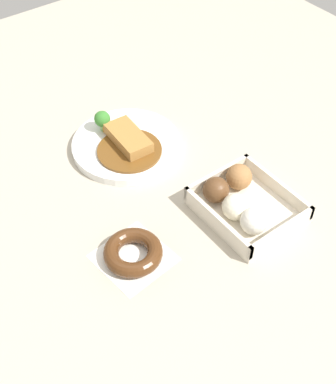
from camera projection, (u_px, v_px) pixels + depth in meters
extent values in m
plane|color=#B2A893|center=(164.00, 170.00, 1.11)|extent=(1.60, 1.60, 0.00)
cylinder|color=white|center=(127.00, 145.00, 1.15)|extent=(0.24, 0.24, 0.02)
cylinder|color=brown|center=(130.00, 150.00, 1.12)|extent=(0.14, 0.14, 0.01)
cube|color=#A87538|center=(128.00, 138.00, 1.13)|extent=(0.12, 0.06, 0.02)
cylinder|color=white|center=(125.00, 129.00, 1.17)|extent=(0.06, 0.06, 0.00)
ellipsoid|color=yellow|center=(125.00, 126.00, 1.16)|extent=(0.02, 0.02, 0.01)
cylinder|color=#8CB766|center=(103.00, 127.00, 1.17)|extent=(0.01, 0.01, 0.02)
sphere|color=#387A2D|center=(102.00, 119.00, 1.15)|extent=(0.04, 0.04, 0.04)
cube|color=orange|center=(107.00, 128.00, 1.17)|extent=(0.02, 0.02, 0.01)
cube|color=beige|center=(247.00, 210.00, 1.02)|extent=(0.19, 0.16, 0.01)
cube|color=beige|center=(217.00, 177.00, 1.06)|extent=(0.01, 0.16, 0.03)
cube|color=beige|center=(281.00, 232.00, 0.96)|extent=(0.01, 0.16, 0.03)
cube|color=beige|center=(217.00, 221.00, 0.98)|extent=(0.19, 0.01, 0.03)
cube|color=beige|center=(277.00, 186.00, 1.04)|extent=(0.19, 0.01, 0.03)
sphere|color=brown|center=(216.00, 190.00, 1.02)|extent=(0.05, 0.05, 0.05)
sphere|color=#EFE5C6|center=(236.00, 207.00, 0.99)|extent=(0.05, 0.05, 0.05)
sphere|color=silver|center=(254.00, 221.00, 0.96)|extent=(0.05, 0.05, 0.05)
sphere|color=#9E6B3D|center=(239.00, 177.00, 1.04)|extent=(0.05, 0.05, 0.05)
cube|color=white|center=(133.00, 257.00, 0.95)|extent=(0.13, 0.13, 0.00)
torus|color=#4C2B14|center=(133.00, 252.00, 0.94)|extent=(0.11, 0.11, 0.03)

